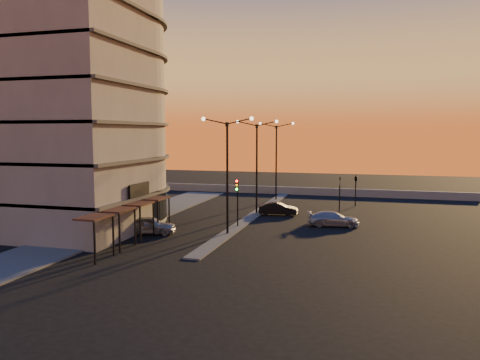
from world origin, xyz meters
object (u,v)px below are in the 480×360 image
Objects in this scene: streetlamp_mid at (257,159)px; car_wagon at (333,219)px; car_hatchback at (150,225)px; traffic_light_main at (237,195)px; car_sedan at (278,209)px.

car_wagon is at bearing -27.64° from streetlamp_mid.
car_hatchback reaches higher than car_wagon.
car_hatchback is 0.94× the size of car_wagon.
car_wagon is at bearing 20.17° from traffic_light_main.
traffic_light_main reaches higher than car_sedan.
traffic_light_main is at bearing -90.00° from streetlamp_mid.
streetlamp_mid is 2.24× the size of car_hatchback.
car_sedan is at bearing 44.07° from car_wagon.
car_sedan is (8.42, 11.56, -0.09)m from car_hatchback.
car_sedan is 7.13m from car_wagon.
traffic_light_main is at bearing -68.65° from car_hatchback.
streetlamp_mid is 2.24× the size of traffic_light_main.
car_sedan is 0.86× the size of car_wagon.
streetlamp_mid is 5.44m from car_sedan.
car_sedan is (2.25, 7.14, -2.25)m from traffic_light_main.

